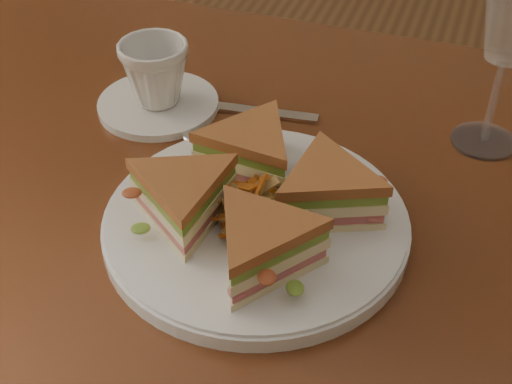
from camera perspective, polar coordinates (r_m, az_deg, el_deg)
table at (r=0.83m, az=1.09°, el=-5.42°), size 1.20×0.80×0.75m
plate at (r=0.71m, az=-0.00°, el=-2.59°), size 0.31×0.31×0.02m
sandwich_wedges at (r=0.69m, az=-0.00°, el=-0.32°), size 0.29×0.29×0.06m
crisps_mound at (r=0.69m, az=-0.00°, el=-0.57°), size 0.09×0.09×0.05m
spoon at (r=0.83m, az=-2.97°, el=3.84°), size 0.18×0.05×0.01m
knife at (r=0.89m, az=-2.35°, el=6.71°), size 0.22×0.04×0.00m
saucer at (r=0.90m, az=-7.82°, el=6.97°), size 0.15×0.15×0.01m
coffee_cup at (r=0.88m, az=-8.08°, el=9.40°), size 0.11×0.11×0.08m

